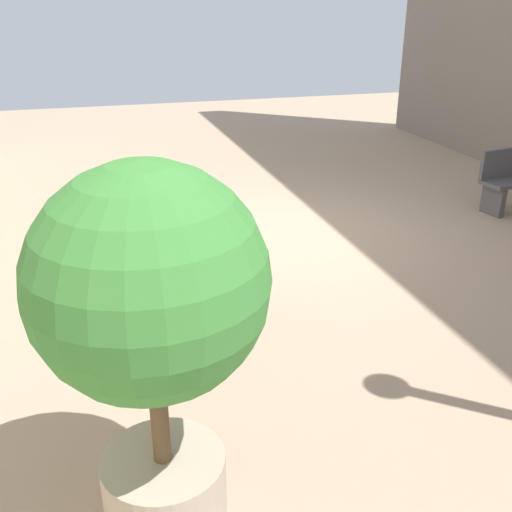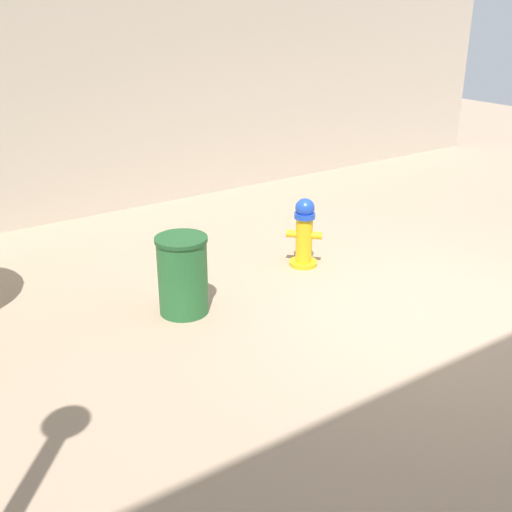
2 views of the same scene
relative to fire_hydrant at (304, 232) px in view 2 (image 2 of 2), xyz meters
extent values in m
plane|color=tan|center=(-1.84, -0.27, -0.41)|extent=(23.40, 23.40, 0.00)
cylinder|color=gold|center=(0.00, 0.00, -0.38)|extent=(0.33, 0.33, 0.05)
cylinder|color=gold|center=(0.00, 0.00, -0.09)|extent=(0.19, 0.19, 0.54)
cylinder|color=blue|center=(0.00, 0.00, 0.21)|extent=(0.24, 0.24, 0.06)
sphere|color=blue|center=(0.00, 0.00, 0.30)|extent=(0.22, 0.22, 0.22)
cylinder|color=gold|center=(0.10, 0.11, -0.03)|extent=(0.15, 0.15, 0.09)
cylinder|color=gold|center=(-0.11, -0.10, -0.03)|extent=(0.15, 0.15, 0.09)
cylinder|color=gold|center=(0.11, -0.11, -0.07)|extent=(0.18, 0.18, 0.11)
cylinder|color=#266633|center=(-0.26, 1.73, -0.03)|extent=(0.49, 0.49, 0.76)
cylinder|color=#1E5128|center=(-0.26, 1.73, 0.37)|extent=(0.52, 0.52, 0.04)
camera|label=1|loc=(0.96, 7.07, 2.67)|focal=41.88mm
camera|label=2|loc=(-5.34, 4.33, 2.56)|focal=44.20mm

